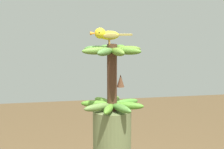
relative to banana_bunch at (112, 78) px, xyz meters
The scene contains 2 objects.
banana_bunch is the anchor object (origin of this frame).
perched_bird 0.21m from the banana_bunch, ahead, with size 0.20×0.05×0.08m.
Camera 1 is at (0.33, 1.82, 1.42)m, focal length 64.57 mm.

